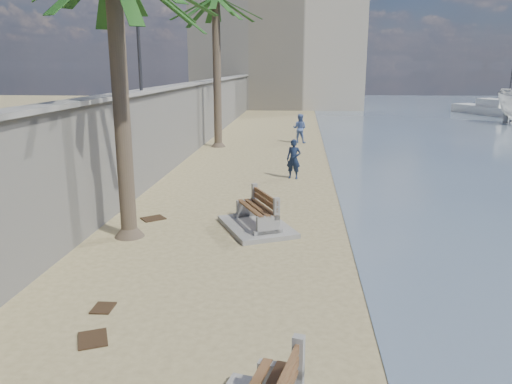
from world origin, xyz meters
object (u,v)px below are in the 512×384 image
object	(u,v)px
person_b	(300,127)
yacht_far	(486,111)
person_a	(294,156)
sailboat_west	(508,106)
bench_far	(257,214)
palm_back	(216,1)

from	to	relation	value
person_b	yacht_far	bearing A→B (deg)	-115.73
person_a	sailboat_west	size ratio (longest dim) A/B	0.18
bench_far	sailboat_west	xyz separation A→B (m)	(23.15, 42.61, -0.11)
person_b	sailboat_west	world-z (taller)	sailboat_west
bench_far	person_a	xyz separation A→B (m)	(0.92, 6.61, 0.49)
palm_back	sailboat_west	size ratio (longest dim) A/B	0.87
bench_far	person_a	distance (m)	6.69
yacht_far	person_a	bearing A→B (deg)	126.61
person_a	person_b	size ratio (longest dim) A/B	0.97
bench_far	palm_back	world-z (taller)	palm_back
person_b	sailboat_west	size ratio (longest dim) A/B	0.19
person_a	sailboat_west	distance (m)	42.31
yacht_far	sailboat_west	world-z (taller)	sailboat_west
person_b	yacht_far	size ratio (longest dim) A/B	0.26
bench_far	palm_back	bearing A→B (deg)	103.49
bench_far	person_b	world-z (taller)	person_b
bench_far	sailboat_west	size ratio (longest dim) A/B	0.28
person_a	palm_back	bearing A→B (deg)	133.03
person_a	sailboat_west	bearing A→B (deg)	72.27
person_a	yacht_far	bearing A→B (deg)	72.97
palm_back	sailboat_west	world-z (taller)	sailboat_west
person_b	yacht_far	world-z (taller)	person_b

